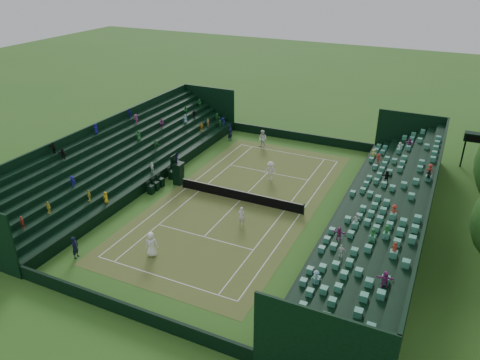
{
  "coord_description": "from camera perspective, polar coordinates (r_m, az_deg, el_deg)",
  "views": [
    {
      "loc": [
        15.35,
        -32.33,
        19.5
      ],
      "look_at": [
        0.0,
        0.0,
        2.0
      ],
      "focal_mm": 35.0,
      "sensor_mm": 36.0,
      "label": 1
    }
  ],
  "objects": [
    {
      "name": "ground",
      "position": [
        40.76,
        0.0,
        -2.53
      ],
      "size": [
        160.0,
        160.0,
        0.0
      ],
      "primitive_type": "plane",
      "color": "#306720",
      "rests_on": "ground"
    },
    {
      "name": "court_surface",
      "position": [
        40.75,
        0.0,
        -2.52
      ],
      "size": [
        12.97,
        26.77,
        0.01
      ],
      "primitive_type": "cube",
      "color": "#3B6B23",
      "rests_on": "ground"
    },
    {
      "name": "perimeter_wall_north",
      "position": [
        54.05,
        7.27,
        5.26
      ],
      "size": [
        17.17,
        0.2,
        1.0
      ],
      "primitive_type": "cube",
      "color": "black",
      "rests_on": "ground"
    },
    {
      "name": "perimeter_wall_south",
      "position": [
        29.44,
        -13.86,
        -15.06
      ],
      "size": [
        17.17,
        0.2,
        1.0
      ],
      "primitive_type": "cube",
      "color": "black",
      "rests_on": "ground"
    },
    {
      "name": "perimeter_wall_east",
      "position": [
        38.12,
        11.63,
        -4.43
      ],
      "size": [
        0.2,
        31.77,
        1.0
      ],
      "primitive_type": "cube",
      "color": "black",
      "rests_on": "ground"
    },
    {
      "name": "perimeter_wall_west",
      "position": [
        44.43,
        -9.93,
        0.32
      ],
      "size": [
        0.2,
        31.77,
        1.0
      ],
      "primitive_type": "cube",
      "color": "black",
      "rests_on": "ground"
    },
    {
      "name": "north_grandstand",
      "position": [
        37.08,
        18.02,
        -4.32
      ],
      "size": [
        6.6,
        32.0,
        4.9
      ],
      "color": "black",
      "rests_on": "ground"
    },
    {
      "name": "south_grandstand",
      "position": [
        46.39,
        -14.29,
        2.45
      ],
      "size": [
        6.6,
        32.0,
        4.9
      ],
      "color": "black",
      "rests_on": "ground"
    },
    {
      "name": "tennis_net",
      "position": [
        40.51,
        0.0,
        -1.87
      ],
      "size": [
        11.67,
        0.1,
        1.06
      ],
      "color": "black",
      "rests_on": "ground"
    },
    {
      "name": "scoreboard_tower",
      "position": [
        51.08,
        26.72,
        4.53
      ],
      "size": [
        2.0,
        1.0,
        3.7
      ],
      "color": "black",
      "rests_on": "ground"
    },
    {
      "name": "umpire_chair",
      "position": [
        43.47,
        -7.58,
        1.13
      ],
      "size": [
        1.0,
        1.0,
        3.15
      ],
      "color": "black",
      "rests_on": "ground"
    },
    {
      "name": "courtside_chairs",
      "position": [
        44.3,
        -8.98,
        0.22
      ],
      "size": [
        0.53,
        5.5,
        1.15
      ],
      "color": "black",
      "rests_on": "ground"
    },
    {
      "name": "player_near_west",
      "position": [
        33.83,
        -10.75,
        -7.71
      ],
      "size": [
        1.09,
        0.92,
        1.91
      ],
      "primitive_type": "imported",
      "rotation": [
        0.0,
        0.0,
        3.54
      ],
      "color": "white",
      "rests_on": "ground"
    },
    {
      "name": "player_near_east",
      "position": [
        36.92,
        0.2,
        -4.38
      ],
      "size": [
        0.65,
        0.51,
        1.59
      ],
      "primitive_type": "imported",
      "rotation": [
        0.0,
        0.0,
        3.39
      ],
      "color": "silver",
      "rests_on": "ground"
    },
    {
      "name": "player_far_west",
      "position": [
        51.56,
        2.78,
        5.01
      ],
      "size": [
        1.13,
        0.97,
        2.01
      ],
      "primitive_type": "imported",
      "rotation": [
        0.0,
        0.0,
        -0.23
      ],
      "color": "white",
      "rests_on": "ground"
    },
    {
      "name": "player_far_east",
      "position": [
        44.15,
        3.74,
        1.13
      ],
      "size": [
        1.24,
        0.75,
        1.87
      ],
      "primitive_type": "imported",
      "rotation": [
        0.0,
        0.0,
        0.05
      ],
      "color": "white",
      "rests_on": "ground"
    },
    {
      "name": "line_judge_north",
      "position": [
        53.48,
        -1.21,
        5.77
      ],
      "size": [
        0.53,
        0.75,
        1.93
      ],
      "primitive_type": "imported",
      "rotation": [
        0.0,
        0.0,
        1.47
      ],
      "color": "black",
      "rests_on": "ground"
    },
    {
      "name": "line_judge_south",
      "position": [
        35.1,
        -19.46,
        -7.75
      ],
      "size": [
        0.51,
        0.68,
        1.69
      ],
      "primitive_type": "imported",
      "rotation": [
        0.0,
        0.0,
        1.76
      ],
      "color": "black",
      "rests_on": "ground"
    }
  ]
}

